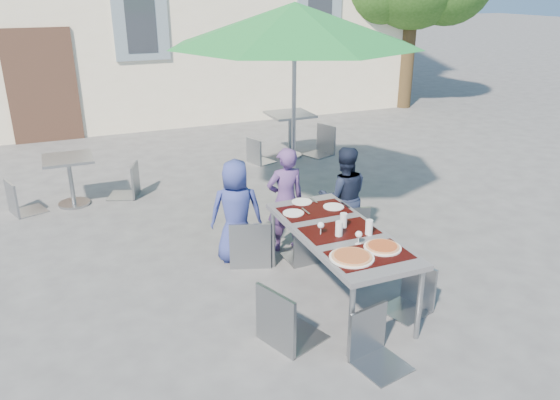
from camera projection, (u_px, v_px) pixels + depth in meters
name	position (u px, v px, depth m)	size (l,w,h in m)	color
ground	(289.00, 308.00, 5.35)	(90.00, 90.00, 0.00)	#4A4A4D
dining_table	(339.00, 236.00, 5.26)	(0.80, 1.85, 0.76)	#444348
pizza_near_left	(352.00, 257.00, 4.70)	(0.39, 0.39, 0.03)	white
pizza_near_right	(383.00, 247.00, 4.88)	(0.34, 0.34, 0.03)	white
glassware	(348.00, 227.00, 5.14)	(0.49, 0.44, 0.15)	silver
place_settings	(310.00, 207.00, 5.77)	(0.72, 0.48, 0.01)	white
child_0	(236.00, 212.00, 6.07)	(0.59, 0.38, 1.20)	navy
child_1	(285.00, 200.00, 6.33)	(0.46, 0.30, 1.25)	#553974
child_2	(343.00, 197.00, 6.45)	(0.60, 0.34, 1.23)	#161D32
chair_0	(250.00, 215.00, 5.97)	(0.59, 0.59, 1.03)	#8E9399
chair_1	(306.00, 220.00, 6.05)	(0.41, 0.41, 0.90)	gray
chair_2	(349.00, 199.00, 6.36)	(0.58, 0.58, 1.05)	gray
chair_3	(285.00, 281.00, 4.60)	(0.61, 0.61, 1.06)	gray
chair_4	(415.00, 262.00, 5.16)	(0.49, 0.48, 0.88)	gray
chair_5	(378.00, 308.00, 4.41)	(0.47, 0.47, 0.90)	gray
patio_umbrella	(295.00, 25.00, 6.58)	(3.15, 3.15, 2.76)	#96999D
cafe_table_0	(70.00, 174.00, 7.68)	(0.66, 0.66, 0.71)	#96999D
bg_chair_l_0	(16.00, 177.00, 7.36)	(0.52, 0.52, 0.91)	gray
bg_chair_r_0	(127.00, 161.00, 7.98)	(0.54, 0.54, 0.95)	gray
cafe_table_1	(290.00, 126.00, 9.85)	(0.75, 0.75, 0.81)	#96999D
bg_chair_l_1	(258.00, 136.00, 9.50)	(0.49, 0.49, 0.86)	#94999F
bg_chair_r_1	(323.00, 122.00, 9.99)	(0.58, 0.58, 1.01)	gray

